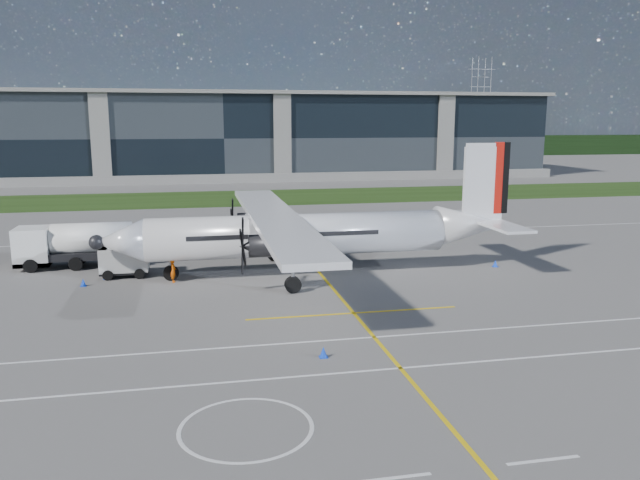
# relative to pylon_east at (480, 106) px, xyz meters

# --- Properties ---
(ground) EXTENTS (400.00, 400.00, 0.00)m
(ground) POSITION_rel_pylon_east_xyz_m (-85.00, -110.00, -15.00)
(ground) COLOR #5E5C59
(ground) RESTS_ON ground
(grass_strip) EXTENTS (400.00, 18.00, 0.04)m
(grass_strip) POSITION_rel_pylon_east_xyz_m (-85.00, -102.00, -14.98)
(grass_strip) COLOR #1C350E
(grass_strip) RESTS_ON ground
(terminal_building) EXTENTS (120.00, 20.00, 15.00)m
(terminal_building) POSITION_rel_pylon_east_xyz_m (-85.00, -70.00, -7.50)
(terminal_building) COLOR black
(terminal_building) RESTS_ON ground
(tree_line) EXTENTS (400.00, 6.00, 6.00)m
(tree_line) POSITION_rel_pylon_east_xyz_m (-85.00, -10.00, -12.00)
(tree_line) COLOR black
(tree_line) RESTS_ON ground
(pylon_east) EXTENTS (9.00, 4.60, 30.00)m
(pylon_east) POSITION_rel_pylon_east_xyz_m (0.00, 0.00, 0.00)
(pylon_east) COLOR gray
(pylon_east) RESTS_ON ground
(yellow_taxiway_centerline) EXTENTS (0.20, 70.00, 0.01)m
(yellow_taxiway_centerline) POSITION_rel_pylon_east_xyz_m (-82.00, -140.00, -14.99)
(yellow_taxiway_centerline) COLOR yellow
(yellow_taxiway_centerline) RESTS_ON ground
(white_lane_line) EXTENTS (90.00, 0.15, 0.01)m
(white_lane_line) POSITION_rel_pylon_east_xyz_m (-85.00, -164.00, -14.99)
(white_lane_line) COLOR white
(white_lane_line) RESTS_ON ground
(turboprop_aircraft) EXTENTS (28.96, 30.04, 9.01)m
(turboprop_aircraft) POSITION_rel_pylon_east_xyz_m (-82.49, -146.55, -10.49)
(turboprop_aircraft) COLOR white
(turboprop_aircraft) RESTS_ON ground
(fuel_tanker_truck) EXTENTS (8.58, 2.79, 3.22)m
(fuel_tanker_truck) POSITION_rel_pylon_east_xyz_m (-99.65, -141.07, -13.39)
(fuel_tanker_truck) COLOR white
(fuel_tanker_truck) RESTS_ON ground
(baggage_tug) EXTENTS (3.41, 2.05, 2.05)m
(baggage_tug) POSITION_rel_pylon_east_xyz_m (-95.29, -144.73, -13.98)
(baggage_tug) COLOR silver
(baggage_tug) RESTS_ON ground
(ground_crew_person) EXTENTS (0.53, 0.73, 1.79)m
(ground_crew_person) POSITION_rel_pylon_east_xyz_m (-91.98, -147.07, -14.11)
(ground_crew_person) COLOR #F25907
(ground_crew_person) RESTS_ON ground
(safety_cone_tail) EXTENTS (0.36, 0.36, 0.50)m
(safety_cone_tail) POSITION_rel_pylon_east_xyz_m (-69.01, -147.22, -14.75)
(safety_cone_tail) COLOR blue
(safety_cone_tail) RESTS_ON ground
(safety_cone_fwd) EXTENTS (0.36, 0.36, 0.50)m
(safety_cone_fwd) POSITION_rel_pylon_east_xyz_m (-97.68, -146.93, -14.75)
(safety_cone_fwd) COLOR blue
(safety_cone_fwd) RESTS_ON ground
(safety_cone_stbdwing) EXTENTS (0.36, 0.36, 0.50)m
(safety_cone_stbdwing) POSITION_rel_pylon_east_xyz_m (-85.93, -132.15, -14.75)
(safety_cone_stbdwing) COLOR blue
(safety_cone_stbdwing) RESTS_ON ground
(safety_cone_portwing) EXTENTS (0.36, 0.36, 0.50)m
(safety_cone_portwing) POSITION_rel_pylon_east_xyz_m (-85.00, -162.09, -14.75)
(safety_cone_portwing) COLOR blue
(safety_cone_portwing) RESTS_ON ground
(safety_cone_nose_stbd) EXTENTS (0.36, 0.36, 0.50)m
(safety_cone_nose_stbd) POSITION_rel_pylon_east_xyz_m (-96.46, -145.32, -14.75)
(safety_cone_nose_stbd) COLOR blue
(safety_cone_nose_stbd) RESTS_ON ground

